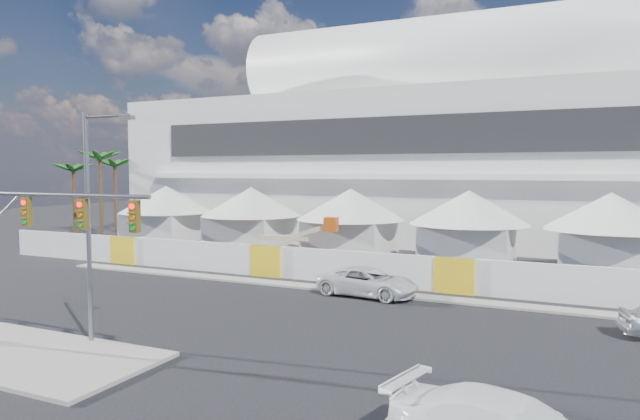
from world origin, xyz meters
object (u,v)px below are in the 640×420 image
at_px(pickup_curb, 368,282).
at_px(streetlight_median, 92,211).
at_px(traffic_mast, 16,250).
at_px(boom_lift, 275,252).

relative_size(pickup_curb, streetlight_median, 0.62).
bearing_deg(traffic_mast, pickup_curb, 59.64).
height_order(traffic_mast, boom_lift, traffic_mast).
bearing_deg(streetlight_median, pickup_curb, 62.20).
bearing_deg(traffic_mast, streetlight_median, 45.64).
bearing_deg(pickup_curb, traffic_mast, 155.35).
xyz_separation_m(streetlight_median, boom_lift, (-2.76, 19.24, -4.30)).
xyz_separation_m(traffic_mast, streetlight_median, (1.85, 1.89, 1.39)).
bearing_deg(streetlight_median, traffic_mast, -134.36).
xyz_separation_m(pickup_curb, traffic_mast, (-8.53, -14.57, 3.10)).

